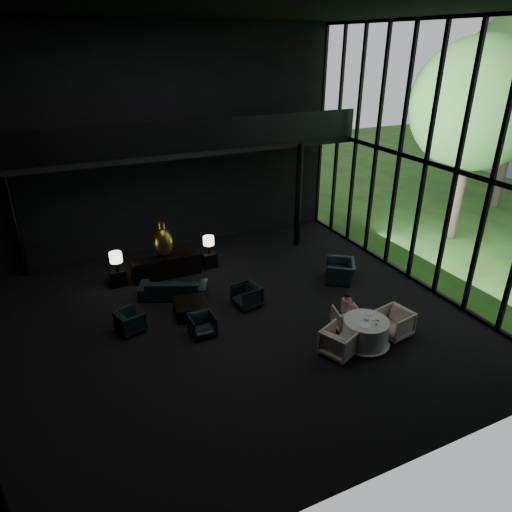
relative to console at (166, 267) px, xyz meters
name	(u,v)px	position (x,y,z in m)	size (l,w,h in m)	color
floor	(219,324)	(0.60, -3.50, -0.37)	(14.00, 12.00, 0.02)	black
ceiling	(206,8)	(0.60, -3.50, 7.63)	(14.00, 12.00, 0.02)	black
wall_back	(156,145)	(0.60, 2.50, 3.63)	(14.00, 0.04, 8.00)	black
wall_front	(360,303)	(0.60, -9.50, 3.63)	(14.00, 0.04, 8.00)	black
curtain_wall	(426,162)	(7.55, -3.50, 3.63)	(0.20, 12.00, 8.00)	black
mezzanine_back	(191,148)	(1.60, 1.50, 3.63)	(12.00, 2.00, 0.25)	black
railing_back	(200,135)	(1.60, 0.50, 4.23)	(12.00, 0.06, 1.00)	black
column_nw	(14,221)	(-4.40, 2.20, 1.63)	(0.24, 0.24, 4.00)	black
column_ne	(298,197)	(5.40, 0.50, 1.63)	(0.24, 0.24, 4.00)	black
tree_near	(476,105)	(11.60, -1.50, 4.87)	(4.80, 4.80, 7.65)	#382D23
console	(166,267)	(0.00, 0.00, 0.00)	(2.32, 0.53, 0.74)	black
bronze_urn	(163,242)	(0.00, 0.13, 0.89)	(0.66, 0.66, 1.22)	olive
side_table_left	(118,277)	(-1.60, 0.13, -0.09)	(0.50, 0.50, 0.55)	black
table_lamp_left	(116,258)	(-1.60, -0.02, 0.67)	(0.40, 0.40, 0.67)	black
side_table_right	(209,259)	(1.60, 0.16, -0.11)	(0.48, 0.48, 0.53)	black
table_lamp_right	(209,241)	(1.60, 0.11, 0.62)	(0.38, 0.38, 0.64)	black
sofa	(173,285)	(-0.15, -1.42, 0.06)	(2.17, 0.63, 0.85)	black
lounge_armchair_west	(130,321)	(-1.75, -2.79, -0.05)	(0.62, 0.58, 0.64)	black
lounge_armchair_east	(247,295)	(1.73, -2.92, 0.01)	(0.74, 0.70, 0.76)	black
lounge_armchair_south	(202,325)	(0.00, -3.78, -0.07)	(0.59, 0.55, 0.61)	black
window_armchair	(340,268)	(5.25, -2.73, 0.09)	(1.05, 0.68, 0.92)	black
coffee_table	(191,308)	(0.04, -2.67, -0.15)	(0.96, 0.96, 0.43)	black
dining_table	(365,334)	(3.78, -6.03, -0.04)	(1.35, 1.35, 0.75)	white
dining_chair_north	(346,318)	(3.79, -5.17, -0.06)	(0.60, 0.56, 0.62)	#B3A394
dining_chair_east	(394,321)	(4.76, -6.01, 0.09)	(0.88, 0.83, 0.91)	gray
dining_chair_west	(340,340)	(2.92, -6.10, 0.07)	(0.86, 0.80, 0.88)	#B3A28F
child	(347,302)	(3.85, -5.04, 0.38)	(0.28, 0.28, 0.59)	pink
plate_a	(365,326)	(3.57, -6.23, 0.39)	(0.26, 0.26, 0.02)	white
plate_b	(369,314)	(4.03, -5.80, 0.39)	(0.22, 0.22, 0.02)	white
saucer	(374,319)	(3.99, -6.06, 0.39)	(0.14, 0.14, 0.01)	white
coffee_cup	(378,319)	(4.03, -6.17, 0.42)	(0.07, 0.07, 0.06)	white
cereal_bowl	(366,319)	(3.79, -6.00, 0.42)	(0.15, 0.15, 0.07)	white
cream_pot	(376,324)	(3.88, -6.30, 0.42)	(0.06, 0.06, 0.07)	#99999E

